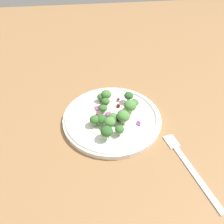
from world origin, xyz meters
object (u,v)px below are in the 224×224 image
Objects in this scene: broccoli_floret_1 at (113,117)px; broccoli_floret_2 at (105,108)px; fork at (188,164)px; plate at (112,118)px; broccoli_floret_0 at (120,130)px.

broccoli_floret_1 is 1.10× the size of broccoli_floret_2.
fork is (12.65, 13.35, -2.47)cm from broccoli_floret_1.
broccoli_floret_2 is 0.11× the size of fork.
broccoli_floret_2 is at bearing -137.40° from plate.
fork is at bearing 42.85° from plate.
broccoli_floret_2 reaches higher than fork.
broccoli_floret_2 is (-3.48, -1.59, -0.19)cm from broccoli_floret_1.
broccoli_floret_0 is (5.90, 0.87, 2.02)cm from plate.
plate is 11.54× the size of broccoli_floret_2.
broccoli_floret_1 reaches higher than fork.
broccoli_floret_0 reaches higher than broccoli_floret_2.
broccoli_floret_1 is at bearing -168.38° from broccoli_floret_0.
broccoli_floret_0 reaches higher than fork.
broccoli_floret_2 reaches higher than plate.
broccoli_floret_1 is at bearing -133.46° from fork.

